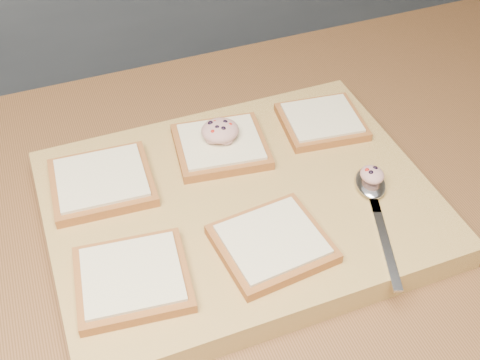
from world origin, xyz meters
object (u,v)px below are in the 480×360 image
at_px(bread_far_center, 221,146).
at_px(tuna_salad_dollop, 220,130).
at_px(spoon, 372,191).
at_px(cutting_board, 240,207).

relative_size(bread_far_center, tuna_salad_dollop, 2.62).
bearing_deg(spoon, cutting_board, 160.10).
relative_size(cutting_board, spoon, 2.51).
relative_size(cutting_board, bread_far_center, 3.54).
height_order(cutting_board, spoon, spoon).
xyz_separation_m(bread_far_center, tuna_salad_dollop, (0.00, 0.01, 0.02)).
height_order(bread_far_center, tuna_salad_dollop, tuna_salad_dollop).
bearing_deg(cutting_board, bread_far_center, 85.16).
relative_size(bread_far_center, spoon, 0.71).
distance_m(bread_far_center, spoon, 0.22).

